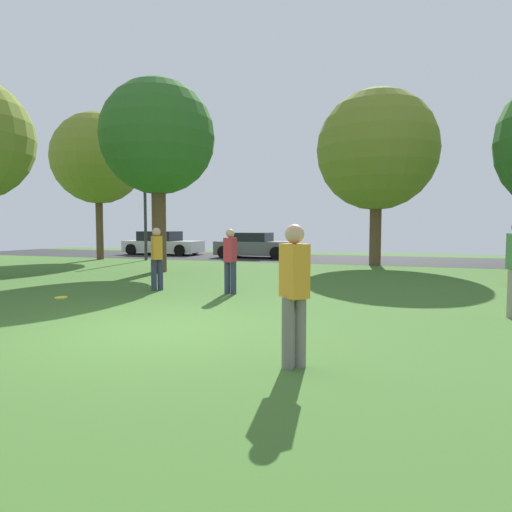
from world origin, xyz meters
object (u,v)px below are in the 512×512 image
parked_car_white (162,244)px  birch_tree_lone (377,150)px  street_lamp_post (145,214)px  person_bystander (230,259)px  parked_car_grey (255,246)px  oak_tree_center (158,138)px  person_catcher (294,290)px  maple_tree_near (98,159)px  person_thrower (157,256)px  frisbee_disc (61,298)px

parked_car_white → birch_tree_lone: bearing=-15.3°
street_lamp_post → parked_car_white: bearing=111.2°
person_bystander → parked_car_grey: size_ratio=0.38×
oak_tree_center → person_catcher: 11.95m
person_catcher → oak_tree_center: bearing=-5.8°
maple_tree_near → street_lamp_post: 3.72m
person_thrower → oak_tree_center: bearing=165.9°
birch_tree_lone → parked_car_grey: bearing=157.3°
person_bystander → street_lamp_post: 11.74m
person_bystander → parked_car_white: size_ratio=0.34×
birch_tree_lone → parked_car_white: (-12.31, 3.36, -4.16)m
maple_tree_near → frisbee_disc: size_ratio=26.74×
frisbee_disc → parked_car_white: bearing=113.2°
frisbee_disc → parked_car_grey: size_ratio=0.07×
maple_tree_near → person_thrower: size_ratio=4.56×
birch_tree_lone → street_lamp_post: 11.03m
maple_tree_near → frisbee_disc: maple_tree_near is taller
birch_tree_lone → frisbee_disc: 13.55m
maple_tree_near → birch_tree_lone: (13.22, 1.01, -0.20)m
birch_tree_lone → person_bystander: size_ratio=4.68×
person_thrower → parked_car_white: 14.81m
oak_tree_center → street_lamp_post: bearing=128.2°
parked_car_white → person_catcher: bearing=-54.7°
person_catcher → parked_car_grey: 17.90m
maple_tree_near → oak_tree_center: 7.46m
street_lamp_post → person_thrower: bearing=-55.0°
street_lamp_post → oak_tree_center: bearing=-51.8°
oak_tree_center → person_catcher: bearing=-50.7°
person_thrower → frisbee_disc: size_ratio=5.87×
person_thrower → frisbee_disc: (-1.39, -1.76, -0.85)m
person_thrower → birch_tree_lone: bearing=108.2°
maple_tree_near → frisbee_disc: 13.32m
maple_tree_near → person_thrower: (8.50, -8.34, -4.11)m
parked_car_white → parked_car_grey: 6.04m
maple_tree_near → person_bystander: 13.98m
oak_tree_center → birch_tree_lone: bearing=36.8°
parked_car_white → street_lamp_post: size_ratio=1.01×
person_catcher → parked_car_white: 21.37m
birch_tree_lone → frisbee_disc: size_ratio=26.96×
person_catcher → person_bystander: person_catcher is taller
person_catcher → person_bystander: 5.53m
birch_tree_lone → street_lamp_post: bearing=-175.8°
maple_tree_near → person_thrower: bearing=-44.5°
frisbee_disc → street_lamp_post: 11.52m
oak_tree_center → street_lamp_post: 6.29m
maple_tree_near → parked_car_white: size_ratio=1.59×
parked_car_grey → street_lamp_post: (-4.39, -3.43, 1.64)m
person_thrower → person_bystander: 1.98m
frisbee_disc → parked_car_grey: bearing=90.8°
parked_car_grey → frisbee_disc: bearing=-89.2°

